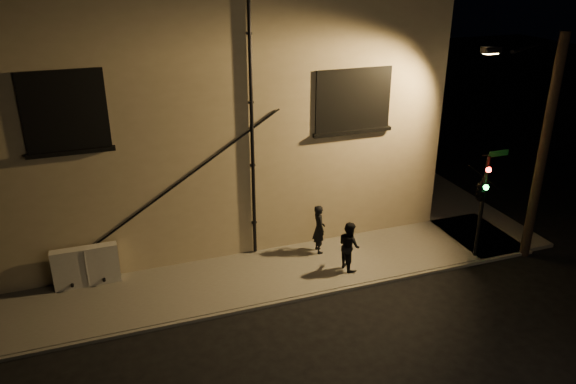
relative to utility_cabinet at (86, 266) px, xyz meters
name	(u,v)px	position (x,y,z in m)	size (l,w,h in m)	color
ground	(341,291)	(7.09, -2.70, -0.74)	(90.00, 90.00, 0.00)	black
sidewalk	(322,222)	(8.31, 1.69, -0.68)	(21.00, 16.00, 0.12)	#5A5851
building	(179,89)	(4.09, 6.29, 3.66)	(16.20, 12.23, 8.80)	tan
utility_cabinet	(86,266)	(0.00, 0.00, 0.00)	(1.89, 0.32, 1.24)	#BAB7B1
pedestrian_a	(319,229)	(7.30, -0.45, 0.22)	(0.61, 0.40, 1.68)	black
pedestrian_b	(349,246)	(7.78, -1.75, 0.17)	(0.77, 0.60, 1.59)	black
traffic_signal	(481,189)	(11.87, -2.51, 1.80)	(1.35, 2.12, 3.59)	black
streetlamp_pole	(540,145)	(13.70, -2.70, 3.11)	(2.03, 1.39, 7.27)	black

